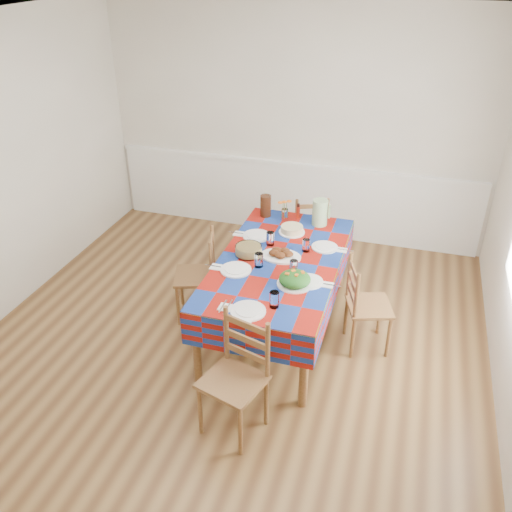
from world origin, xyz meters
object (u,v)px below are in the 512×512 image
Objects in this scene: green_pitcher at (320,212)px; chair_far at (309,231)px; dining_table at (279,268)px; meat_platter at (281,254)px; chair_left at (199,276)px; tea_pitcher at (266,206)px; chair_near at (236,378)px; chair_right at (365,306)px.

chair_far is at bearing 112.54° from green_pitcher.
dining_table is 0.12m from meat_platter.
dining_table is 0.81m from chair_left.
meat_platter is at bearing 88.46° from dining_table.
dining_table is 1.26m from chair_far.
tea_pitcher reaches higher than dining_table.
meat_platter is at bearing 73.65° from chair_left.
chair_near is 1.47m from chair_left.
chair_near is 2.46m from chair_far.
meat_platter is 0.85m from tea_pitcher.
chair_right is at bearing 74.20° from chair_near.
chair_far is 1.46m from chair_left.
chair_right is (0.78, -0.06, -0.36)m from meat_platter.
chair_far is (0.01, 1.19, -0.36)m from meat_platter.
dining_table is at bearing 67.35° from chair_far.
meat_platter is at bearing 67.39° from chair_far.
dining_table is 2.25× the size of chair_far.
tea_pitcher is 0.26× the size of chair_far.
chair_near is 1.05× the size of chair_left.
meat_platter is 0.42× the size of chair_far.
chair_far is 1.46m from chair_right.
tea_pitcher is 0.72m from chair_far.
chair_near is at bearing -89.42° from dining_table.
chair_right is (1.14, -0.82, -0.44)m from tea_pitcher.
dining_table is 2.07× the size of chair_near.
chair_left is 1.56m from chair_right.
chair_right is at bearing -0.95° from dining_table.
chair_left is (-0.42, -0.80, -0.43)m from tea_pitcher.
dining_table is 2.18× the size of chair_left.
tea_pitcher is at bearing 113.88° from dining_table.
chair_near is at bearing -79.67° from tea_pitcher.
green_pitcher is (0.20, 0.78, 0.21)m from dining_table.
meat_platter is 0.86m from chair_left.
tea_pitcher is 2.11m from chair_near.
chair_left is at bearing -177.62° from meat_platter.
meat_platter is 0.41× the size of chair_left.
chair_left is (-0.80, -1.22, 0.01)m from chair_far.
dining_table is at bearing 70.19° from chair_right.
green_pitcher is at bearing 17.27° from chair_right.
tea_pitcher is 1.47m from chair_right.
meat_platter reaches higher than dining_table.
green_pitcher is 0.30× the size of chair_far.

